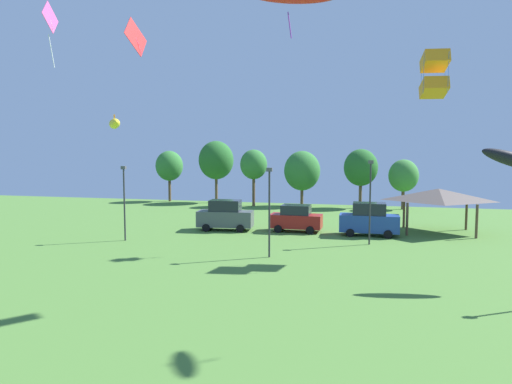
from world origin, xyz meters
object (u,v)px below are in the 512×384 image
(park_pavilion, at_px, (439,195))
(light_post_0, at_px, (269,206))
(treeline_tree_3, at_px, (302,171))
(treeline_tree_4, at_px, (361,168))
(treeline_tree_5, at_px, (404,176))
(kite_flying_0, at_px, (136,37))
(kite_flying_5, at_px, (434,74))
(parked_car_leftmost, at_px, (225,215))
(parked_car_third_from_left, at_px, (369,220))
(treeline_tree_2, at_px, (254,165))
(parked_car_second_from_left, at_px, (296,218))
(kite_flying_8, at_px, (50,20))
(kite_flying_6, at_px, (114,124))
(treeline_tree_0, at_px, (169,166))
(light_post_2, at_px, (124,198))
(treeline_tree_1, at_px, (216,160))
(light_post_1, at_px, (370,197))

(park_pavilion, xyz_separation_m, light_post_0, (-11.32, -12.13, 0.10))
(park_pavilion, height_order, treeline_tree_3, treeline_tree_3)
(treeline_tree_4, height_order, treeline_tree_5, treeline_tree_4)
(kite_flying_0, bearing_deg, kite_flying_5, 9.22)
(parked_car_leftmost, distance_m, treeline_tree_3, 19.52)
(parked_car_third_from_left, xyz_separation_m, treeline_tree_3, (-8.18, 18.54, 3.06))
(treeline_tree_3, bearing_deg, treeline_tree_2, -169.50)
(light_post_0, bearing_deg, parked_car_second_from_left, 89.69)
(parked_car_second_from_left, xyz_separation_m, treeline_tree_3, (-2.32, 18.11, 3.23))
(light_post_0, distance_m, treeline_tree_5, 29.22)
(kite_flying_8, relative_size, park_pavilion, 0.69)
(kite_flying_5, height_order, kite_flying_8, kite_flying_8)
(treeline_tree_3, bearing_deg, kite_flying_6, -113.84)
(kite_flying_6, height_order, kite_flying_8, kite_flying_8)
(kite_flying_8, height_order, treeline_tree_4, kite_flying_8)
(treeline_tree_3, bearing_deg, kite_flying_0, -103.88)
(parked_car_leftmost, xyz_separation_m, light_post_0, (5.81, -8.83, 1.93))
(parked_car_leftmost, distance_m, light_post_0, 10.74)
(kite_flying_0, relative_size, parked_car_third_from_left, 0.59)
(kite_flying_5, bearing_deg, parked_car_leftmost, 160.60)
(parked_car_second_from_left, height_order, treeline_tree_0, treeline_tree_0)
(kite_flying_0, relative_size, treeline_tree_0, 0.40)
(light_post_2, xyz_separation_m, treeline_tree_3, (9.29, 25.15, 1.17))
(kite_flying_5, bearing_deg, treeline_tree_4, 101.69)
(parked_car_leftmost, height_order, treeline_tree_3, treeline_tree_3)
(parked_car_second_from_left, relative_size, treeline_tree_1, 0.52)
(parked_car_third_from_left, distance_m, light_post_2, 18.78)
(kite_flying_0, bearing_deg, parked_car_third_from_left, 30.79)
(light_post_0, relative_size, treeline_tree_5, 0.97)
(parked_car_leftmost, xyz_separation_m, treeline_tree_0, (-14.62, 20.25, 3.51))
(park_pavilion, relative_size, light_post_1, 1.09)
(light_post_1, bearing_deg, treeline_tree_0, 138.46)
(kite_flying_5, xyz_separation_m, light_post_1, (-3.73, 2.31, -7.95))
(treeline_tree_1, bearing_deg, parked_car_leftmost, -68.53)
(kite_flying_6, bearing_deg, parked_car_leftmost, 35.74)
(light_post_2, relative_size, treeline_tree_4, 0.79)
(treeline_tree_5, bearing_deg, treeline_tree_2, -176.99)
(kite_flying_0, xyz_separation_m, light_post_2, (-2.51, 2.31, -10.88))
(treeline_tree_0, bearing_deg, parked_car_second_from_left, -43.47)
(treeline_tree_3, bearing_deg, parked_car_third_from_left, -66.18)
(light_post_1, relative_size, treeline_tree_3, 0.88)
(parked_car_leftmost, bearing_deg, treeline_tree_4, 54.70)
(kite_flying_0, distance_m, treeline_tree_1, 30.40)
(parked_car_leftmost, bearing_deg, parked_car_third_from_left, -4.16)
(kite_flying_6, relative_size, treeline_tree_0, 0.47)
(kite_flying_6, xyz_separation_m, treeline_tree_4, (17.58, 23.92, -3.92))
(parked_car_third_from_left, distance_m, treeline_tree_3, 20.50)
(park_pavilion, xyz_separation_m, treeline_tree_5, (-1.83, 15.50, 0.80))
(light_post_2, xyz_separation_m, treeline_tree_4, (16.25, 25.03, 1.62))
(kite_flying_5, bearing_deg, treeline_tree_1, 132.38)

